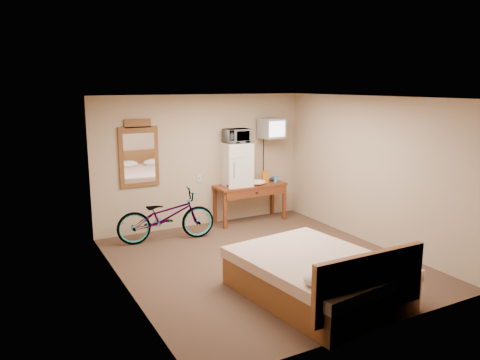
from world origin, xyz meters
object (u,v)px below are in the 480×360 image
Objects in this scene: desk at (251,190)px; blue_cup at (276,179)px; crt_television at (272,128)px; bed at (319,276)px; mini_fridge at (237,164)px; bicycle at (166,216)px; microwave at (237,136)px; wall_mirror at (139,154)px.

desk is 10.12× the size of blue_cup.
desk is 2.48× the size of crt_television.
desk is at bearing 74.86° from bed.
mini_fridge is (-0.28, 0.06, 0.53)m from desk.
bed is at bearing -100.39° from mini_fridge.
bicycle is at bearing -171.55° from crt_television.
desk is 1.91m from bicycle.
bed is (-0.63, -3.43, -1.43)m from microwave.
blue_cup is (0.83, -0.10, -0.35)m from mini_fridge.
crt_television is 2.75m from bicycle.
mini_fridge reaches higher than bed.
wall_mirror is at bearing 174.52° from crt_television.
wall_mirror is at bearing 173.25° from blue_cup.
crt_television is at bearing 134.53° from blue_cup.
desk is 1.72× the size of mini_fridge.
bicycle reaches higher than desk.
bed is (1.22, -3.65, -1.17)m from wall_mirror.
crt_television reaches higher than blue_cup.
blue_cup is at bearing -6.75° from wall_mirror.
desk is at bearing -72.23° from bicycle.
bicycle is (-2.42, -0.28, -0.38)m from blue_cup.
crt_television is 3.98m from bed.
crt_television reaches higher than microwave.
desk is 1.19× the size of wall_mirror.
bed reaches higher than desk.
mini_fridge is at bearing 79.61° from bed.
bicycle is 3.20m from bed.
crt_television is 0.26× the size of bed.
bicycle is (-1.59, -0.39, -1.28)m from microwave.
microwave is at bearing 79.61° from bed.
crt_television is (0.76, -0.04, 0.66)m from mini_fridge.
crt_television reaches higher than desk.
mini_fridge reaches higher than blue_cup.
desk is at bearing -7.33° from wall_mirror.
microwave is at bearing -6.62° from wall_mirror.
mini_fridge is 1.89m from wall_mirror.
microwave is 0.28× the size of bicycle.
bicycle is at bearing -167.99° from microwave.
blue_cup is 1.02m from crt_television.
microwave is (-0.28, 0.06, 1.08)m from desk.
blue_cup is 0.24× the size of crt_television.
microwave is 3.77m from bed.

